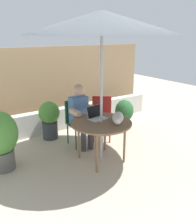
{
  "coord_description": "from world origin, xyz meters",
  "views": [
    {
      "loc": [
        -2.18,
        -3.14,
        2.15
      ],
      "look_at": [
        0.0,
        0.1,
        0.87
      ],
      "focal_mm": 38.63,
      "sensor_mm": 36.0,
      "label": 1
    }
  ],
  "objects_px": {
    "laptop": "(96,115)",
    "potted_plant_by_chair": "(124,113)",
    "person_seated": "(81,112)",
    "cat": "(118,118)",
    "patio_umbrella": "(102,23)",
    "patio_table": "(101,125)",
    "potted_plant_near_fence": "(49,118)",
    "chair_empty": "(102,114)",
    "potted_plant_corner": "(0,138)",
    "chair_occupied": "(77,118)"
  },
  "relations": [
    {
      "from": "chair_occupied",
      "to": "potted_plant_by_chair",
      "type": "bearing_deg",
      "value": 2.7
    },
    {
      "from": "patio_table",
      "to": "potted_plant_by_chair",
      "type": "bearing_deg",
      "value": 35.6
    },
    {
      "from": "laptop",
      "to": "potted_plant_near_fence",
      "type": "height_order",
      "value": "laptop"
    },
    {
      "from": "person_seated",
      "to": "potted_plant_corner",
      "type": "bearing_deg",
      "value": -178.79
    },
    {
      "from": "person_seated",
      "to": "cat",
      "type": "xyz_separation_m",
      "value": [
        0.21,
        -0.89,
        0.11
      ]
    },
    {
      "from": "laptop",
      "to": "potted_plant_near_fence",
      "type": "distance_m",
      "value": 1.29
    },
    {
      "from": "chair_empty",
      "to": "potted_plant_corner",
      "type": "height_order",
      "value": "potted_plant_corner"
    },
    {
      "from": "patio_table",
      "to": "potted_plant_by_chair",
      "type": "height_order",
      "value": "patio_table"
    },
    {
      "from": "laptop",
      "to": "potted_plant_near_fence",
      "type": "relative_size",
      "value": 0.41
    },
    {
      "from": "patio_umbrella",
      "to": "potted_plant_by_chair",
      "type": "xyz_separation_m",
      "value": [
        1.29,
        0.92,
        -1.91
      ]
    },
    {
      "from": "chair_empty",
      "to": "potted_plant_near_fence",
      "type": "bearing_deg",
      "value": 147.71
    },
    {
      "from": "patio_umbrella",
      "to": "chair_occupied",
      "type": "xyz_separation_m",
      "value": [
        0.0,
        0.86,
        -1.77
      ]
    },
    {
      "from": "potted_plant_near_fence",
      "to": "potted_plant_by_chair",
      "type": "relative_size",
      "value": 1.16
    },
    {
      "from": "chair_empty",
      "to": "cat",
      "type": "xyz_separation_m",
      "value": [
        -0.36,
        -0.99,
        0.28
      ]
    },
    {
      "from": "chair_empty",
      "to": "potted_plant_near_fence",
      "type": "relative_size",
      "value": 1.1
    },
    {
      "from": "chair_empty",
      "to": "potted_plant_by_chair",
      "type": "relative_size",
      "value": 1.28
    },
    {
      "from": "laptop",
      "to": "potted_plant_corner",
      "type": "distance_m",
      "value": 1.62
    },
    {
      "from": "person_seated",
      "to": "potted_plant_corner",
      "type": "distance_m",
      "value": 1.51
    },
    {
      "from": "person_seated",
      "to": "laptop",
      "type": "relative_size",
      "value": 3.71
    },
    {
      "from": "potted_plant_corner",
      "to": "cat",
      "type": "bearing_deg",
      "value": -26.65
    },
    {
      "from": "patio_umbrella",
      "to": "laptop",
      "type": "relative_size",
      "value": 7.44
    },
    {
      "from": "chair_empty",
      "to": "potted_plant_by_chair",
      "type": "distance_m",
      "value": 0.74
    },
    {
      "from": "cat",
      "to": "potted_plant_corner",
      "type": "height_order",
      "value": "potted_plant_corner"
    },
    {
      "from": "chair_empty",
      "to": "potted_plant_near_fence",
      "type": "xyz_separation_m",
      "value": [
        -0.93,
        0.59,
        -0.07
      ]
    },
    {
      "from": "person_seated",
      "to": "cat",
      "type": "distance_m",
      "value": 0.92
    },
    {
      "from": "cat",
      "to": "chair_empty",
      "type": "bearing_deg",
      "value": 69.92
    },
    {
      "from": "potted_plant_by_chair",
      "to": "potted_plant_corner",
      "type": "height_order",
      "value": "potted_plant_corner"
    },
    {
      "from": "chair_occupied",
      "to": "patio_umbrella",
      "type": "bearing_deg",
      "value": -90.0
    },
    {
      "from": "chair_occupied",
      "to": "potted_plant_corner",
      "type": "bearing_deg",
      "value": -172.82
    },
    {
      "from": "chair_occupied",
      "to": "potted_plant_corner",
      "type": "height_order",
      "value": "potted_plant_corner"
    },
    {
      "from": "chair_empty",
      "to": "laptop",
      "type": "distance_m",
      "value": 0.85
    },
    {
      "from": "patio_umbrella",
      "to": "potted_plant_near_fence",
      "type": "bearing_deg",
      "value": 104.66
    },
    {
      "from": "laptop",
      "to": "chair_empty",
      "type": "bearing_deg",
      "value": 47.97
    },
    {
      "from": "patio_umbrella",
      "to": "laptop",
      "type": "height_order",
      "value": "patio_umbrella"
    },
    {
      "from": "patio_table",
      "to": "laptop",
      "type": "height_order",
      "value": "laptop"
    },
    {
      "from": "patio_umbrella",
      "to": "person_seated",
      "type": "xyz_separation_m",
      "value": [
        0.0,
        0.7,
        -1.6
      ]
    },
    {
      "from": "patio_table",
      "to": "patio_umbrella",
      "type": "height_order",
      "value": "patio_umbrella"
    },
    {
      "from": "person_seated",
      "to": "laptop",
      "type": "height_order",
      "value": "person_seated"
    },
    {
      "from": "cat",
      "to": "potted_plant_corner",
      "type": "relative_size",
      "value": 0.5
    },
    {
      "from": "patio_umbrella",
      "to": "cat",
      "type": "relative_size",
      "value": 4.96
    },
    {
      "from": "chair_occupied",
      "to": "potted_plant_corner",
      "type": "xyz_separation_m",
      "value": [
        -1.51,
        -0.19,
        0.03
      ]
    },
    {
      "from": "chair_empty",
      "to": "person_seated",
      "type": "bearing_deg",
      "value": -170.2
    },
    {
      "from": "person_seated",
      "to": "laptop",
      "type": "distance_m",
      "value": 0.51
    },
    {
      "from": "patio_umbrella",
      "to": "laptop",
      "type": "bearing_deg",
      "value": 82.41
    },
    {
      "from": "potted_plant_near_fence",
      "to": "potted_plant_corner",
      "type": "height_order",
      "value": "potted_plant_corner"
    },
    {
      "from": "cat",
      "to": "potted_plant_by_chair",
      "type": "distance_m",
      "value": 1.61
    },
    {
      "from": "laptop",
      "to": "potted_plant_by_chair",
      "type": "relative_size",
      "value": 0.47
    },
    {
      "from": "laptop",
      "to": "potted_plant_near_fence",
      "type": "xyz_separation_m",
      "value": [
        -0.39,
        1.19,
        -0.32
      ]
    },
    {
      "from": "patio_umbrella",
      "to": "person_seated",
      "type": "distance_m",
      "value": 1.75
    },
    {
      "from": "patio_table",
      "to": "laptop",
      "type": "relative_size",
      "value": 3.11
    }
  ]
}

